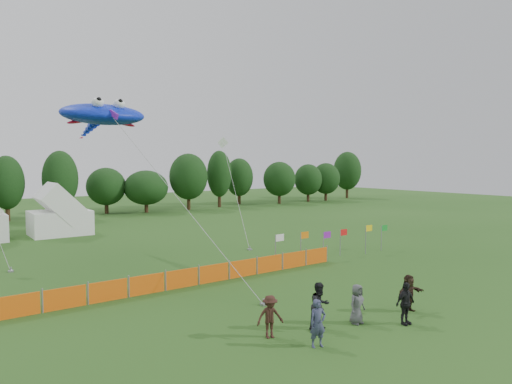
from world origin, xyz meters
TOP-DOWN VIEW (x-y plane):
  - ground at (0.00, 0.00)m, footprint 160.00×160.00m
  - treeline at (1.61, 44.93)m, footprint 104.57×8.78m
  - tent_right at (-3.97, 31.52)m, footprint 5.22×4.18m
  - barrier_fence at (-2.09, 8.55)m, footprint 19.90×0.06m
  - flag_row at (9.12, 9.06)m, footprint 10.73×0.71m
  - spectator_a at (-2.72, -1.53)m, footprint 0.73×0.58m
  - spectator_b at (-1.41, -0.29)m, footprint 0.97×0.77m
  - spectator_c at (-3.59, 0.20)m, footprint 1.21×0.92m
  - spectator_d at (1.86, -2.00)m, footprint 1.07×0.50m
  - spectator_e at (0.31, -0.74)m, footprint 0.85×0.58m
  - spectator_f at (3.38, -1.10)m, footprint 1.61×0.61m
  - stingray_kite at (-4.00, 18.64)m, footprint 5.83×22.42m
  - small_kite_white at (8.53, 21.62)m, footprint 4.44×10.09m

SIDE VIEW (x-z plane):
  - ground at x=0.00m, z-range 0.00..0.00m
  - barrier_fence at x=-2.09m, z-range 0.00..1.00m
  - spectator_c at x=-3.59m, z-range 0.00..1.66m
  - spectator_e at x=0.31m, z-range 0.00..1.67m
  - spectator_f at x=3.38m, z-range 0.00..1.70m
  - spectator_a at x=-2.72m, z-range 0.00..1.77m
  - spectator_d at x=1.86m, z-range 0.00..1.79m
  - spectator_b at x=-1.41m, z-range 0.00..1.93m
  - flag_row at x=9.12m, z-range 0.32..2.43m
  - tent_right at x=-3.97m, z-range 0.02..3.70m
  - treeline at x=1.61m, z-range 0.00..8.36m
  - small_kite_white at x=8.53m, z-range 1.26..10.51m
  - stingray_kite at x=-4.00m, z-range 4.48..15.55m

